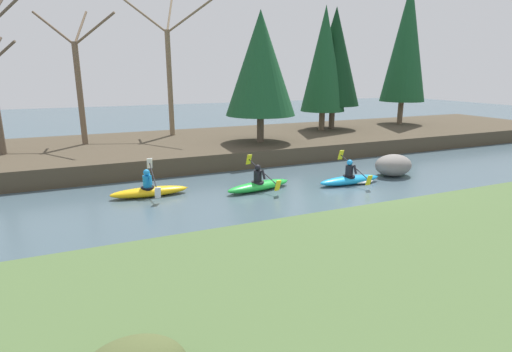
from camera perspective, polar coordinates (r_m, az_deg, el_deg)
The scene contains 13 objects.
ground_plane at distance 14.08m, azimuth 12.38°, elevation -3.63°, with size 90.00×90.00×0.00m, color #425660.
riverbank_near at distance 10.20m, azimuth 31.72°, elevation -10.27°, with size 44.00×6.42×0.83m.
riverbank_far at distance 22.62m, azimuth -2.41°, elevation 4.62°, with size 44.00×8.66×0.80m.
conifer_tree_far_left at distance 20.59m, azimuth 0.66°, elevation 15.73°, with size 3.55×3.55×6.48m.
conifer_tree_left at distance 25.33m, azimuth 9.73°, elevation 16.07°, with size 2.70×2.70×7.34m.
conifer_tree_mid_left at distance 26.14m, azimuth 11.17°, elevation 16.31°, with size 3.26×3.26×7.37m.
conifer_tree_centre at distance 30.04m, azimuth 20.72°, elevation 17.46°, with size 2.99×2.99×9.42m.
bare_tree_mid_downstream at distance 21.80m, azimuth -23.94°, elevation 12.27°, with size 3.62×3.57×6.57m.
bare_tree_downstream at distance 23.47m, azimuth -12.26°, elevation 14.52°, with size 4.20×4.15×7.68m.
kayaker_lead at distance 16.35m, azimuth 13.58°, elevation -0.43°, with size 2.77×2.06×1.20m.
kayaker_middle at distance 15.04m, azimuth 0.47°, elevation -1.23°, with size 2.79×2.06×1.20m.
kayaker_trailing at distance 14.81m, azimuth -14.92°, elevation -1.99°, with size 2.78×2.07×1.20m.
boulder_midstream at distance 18.06m, azimuth 19.03°, elevation 1.47°, with size 1.65×1.29×0.93m.
Camera 1 is at (-7.93, -10.80, 4.34)m, focal length 28.00 mm.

